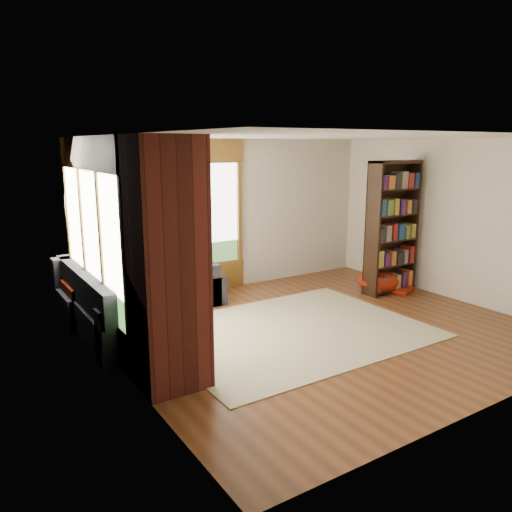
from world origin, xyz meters
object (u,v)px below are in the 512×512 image
dog_tan (160,258)px  dog_brindle (126,277)px  brick_chimney (166,265)px  bookshelf (392,228)px  sectional_sofa (142,300)px  area_rug (292,331)px  pouf (378,280)px

dog_tan → dog_brindle: (-0.74, -0.63, -0.05)m
brick_chimney → dog_tan: brick_chimney is taller
bookshelf → dog_brindle: (-4.43, 0.59, -0.35)m
sectional_sofa → dog_brindle: bearing=-130.6°
area_rug → pouf: pouf is taller
area_rug → bookshelf: size_ratio=1.56×
dog_brindle → sectional_sofa: bearing=-67.2°
sectional_sofa → area_rug: sectional_sofa is taller
pouf → dog_brindle: (-4.29, 0.47, 0.57)m
area_rug → dog_tan: 2.32m
sectional_sofa → bookshelf: bookshelf is taller
brick_chimney → area_rug: (2.00, 0.50, -1.29)m
pouf → dog_brindle: bearing=173.7°
sectional_sofa → bookshelf: 4.28m
dog_tan → dog_brindle: size_ratio=1.21×
bookshelf → brick_chimney: bearing=-166.2°
brick_chimney → dog_tan: 2.53m
pouf → area_rug: bearing=-163.0°
area_rug → sectional_sofa: bearing=135.2°
brick_chimney → area_rug: size_ratio=0.74×
bookshelf → dog_tan: (-3.69, 1.22, -0.30)m
bookshelf → pouf: bearing=140.2°
sectional_sofa → pouf: 4.04m
dog_tan → dog_brindle: bearing=-179.3°
area_rug → bookshelf: 2.84m
dog_tan → dog_brindle: dog_tan is taller
sectional_sofa → dog_tan: bearing=39.4°
bookshelf → pouf: bookshelf is taller
area_rug → dog_tan: bearing=122.2°
sectional_sofa → pouf: size_ratio=3.13×
pouf → sectional_sofa: bearing=168.3°
brick_chimney → area_rug: 2.44m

